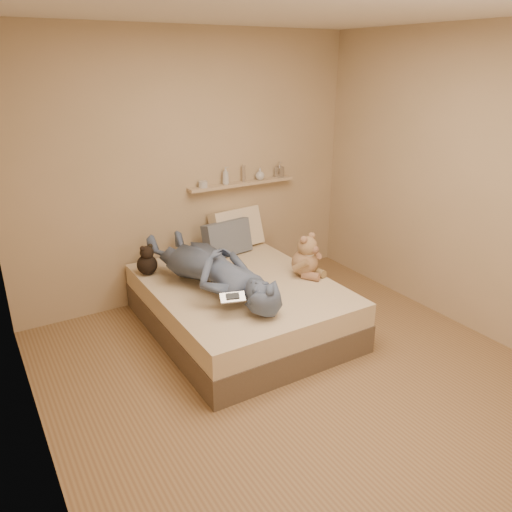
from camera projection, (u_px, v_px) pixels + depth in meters
room at (306, 217)px, 3.38m from camera, size 3.80×3.80×3.80m
bed at (240, 305)px, 4.52m from camera, size 1.50×1.90×0.45m
game_console at (233, 297)px, 3.78m from camera, size 0.21×0.13×0.07m
teddy_bear at (306, 259)px, 4.53m from camera, size 0.32×0.33×0.40m
dark_plush at (147, 262)px, 4.57m from camera, size 0.19×0.19×0.29m
pillow_cream at (236, 229)px, 5.23m from camera, size 0.58×0.33×0.43m
pillow_grey at (227, 238)px, 5.04m from camera, size 0.52×0.27×0.36m
person at (211, 268)px, 4.26m from camera, size 0.82×1.68×0.39m
wall_shelf at (242, 184)px, 5.19m from camera, size 1.20×0.12×0.03m
shelf_bottles at (249, 175)px, 5.19m from camera, size 1.00×0.13×0.18m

